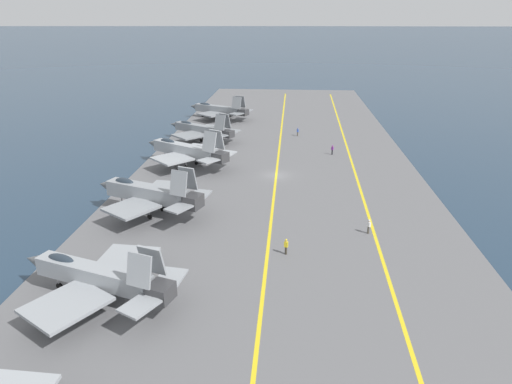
{
  "coord_description": "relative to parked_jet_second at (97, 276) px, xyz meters",
  "views": [
    {
      "loc": [
        -66.95,
        -2.1,
        23.69
      ],
      "look_at": [
        -13.8,
        2.07,
        2.9
      ],
      "focal_mm": 32.0,
      "sensor_mm": 36.0,
      "label": 1
    }
  ],
  "objects": [
    {
      "name": "deck_stripe_foul_line",
      "position": [
        34.43,
        -26.42,
        -2.41
      ],
      "size": [
        156.54,
        3.81,
        0.01
      ],
      "primitive_type": "cube",
      "rotation": [
        0.0,
        0.0,
        -0.02
      ],
      "color": "yellow",
      "rests_on": "carrier_deck"
    },
    {
      "name": "carrier_deck",
      "position": [
        34.43,
        -14.1,
        -2.62
      ],
      "size": [
        173.97,
        44.8,
        0.4
      ],
      "primitive_type": "cube",
      "color": "slate",
      "rests_on": "ground"
    },
    {
      "name": "parked_jet_sixth",
      "position": [
        74.33,
        0.99,
        -0.14
      ],
      "size": [
        12.17,
        16.2,
        5.86
      ],
      "color": "gray",
      "rests_on": "carrier_deck"
    },
    {
      "name": "crew_yellow_vest",
      "position": [
        9.47,
        -16.02,
        -1.45
      ],
      "size": [
        0.36,
        0.44,
        1.77
      ],
      "color": "#383328",
      "rests_on": "carrier_deck"
    },
    {
      "name": "crew_white_vest",
      "position": [
        15.05,
        -25.3,
        -1.47
      ],
      "size": [
        0.46,
        0.44,
        1.72
      ],
      "color": "#4C473D",
      "rests_on": "carrier_deck"
    },
    {
      "name": "deck_stripe_centerline",
      "position": [
        34.43,
        -14.1,
        -2.41
      ],
      "size": [
        156.57,
        0.36,
        0.01
      ],
      "primitive_type": "cube",
      "color": "yellow",
      "rests_on": "carrier_deck"
    },
    {
      "name": "parked_jet_fifth",
      "position": [
        54.38,
        1.36,
        -0.2
      ],
      "size": [
        12.92,
        15.59,
        5.87
      ],
      "color": "gray",
      "rests_on": "carrier_deck"
    },
    {
      "name": "parked_jet_third",
      "position": [
        18.52,
        1.05,
        0.35
      ],
      "size": [
        12.95,
        15.39,
        6.65
      ],
      "color": "gray",
      "rests_on": "carrier_deck"
    },
    {
      "name": "ground_plane",
      "position": [
        34.43,
        -14.1,
        -2.82
      ],
      "size": [
        2000.0,
        2000.0,
        0.0
      ],
      "primitive_type": "plane",
      "color": "#23384C"
    },
    {
      "name": "crew_purple_vest",
      "position": [
        46.44,
        -23.62,
        -1.46
      ],
      "size": [
        0.43,
        0.46,
        1.74
      ],
      "color": "#232328",
      "rests_on": "carrier_deck"
    },
    {
      "name": "parked_jet_fourth",
      "position": [
        38.07,
        0.72,
        0.24
      ],
      "size": [
        13.12,
        16.47,
        6.67
      ],
      "color": "#9EA3A8",
      "rests_on": "carrier_deck"
    },
    {
      "name": "crew_blue_vest",
      "position": [
        59.3,
        -17.56,
        -1.47
      ],
      "size": [
        0.45,
        0.4,
        1.73
      ],
      "color": "#4C473D",
      "rests_on": "carrier_deck"
    },
    {
      "name": "parked_jet_second",
      "position": [
        0.0,
        0.0,
        0.0
      ],
      "size": [
        13.81,
        15.54,
        5.97
      ],
      "color": "#93999E",
      "rests_on": "carrier_deck"
    }
  ]
}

